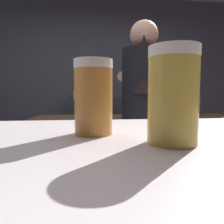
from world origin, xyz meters
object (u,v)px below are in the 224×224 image
(knife_block, at_px, (194,106))
(chefs_knife, at_px, (160,117))
(bottle_soy, at_px, (101,94))
(bottle_vinegar, at_px, (79,95))
(bottle_hot_sauce, at_px, (91,95))
(bottle_olive_oil, at_px, (75,94))
(bartender, at_px, (143,113))
(mixing_bowl, at_px, (89,116))
(pint_glass_far, at_px, (93,97))
(pint_glass_near, at_px, (173,96))

(knife_block, xyz_separation_m, chefs_knife, (-0.42, -0.13, -0.10))
(bottle_soy, bearing_deg, bottle_vinegar, -171.56)
(bottle_hot_sauce, distance_m, bottle_olive_oil, 0.25)
(bartender, bearing_deg, knife_block, -38.10)
(mixing_bowl, bearing_deg, pint_glass_far, -89.09)
(bottle_soy, bearing_deg, pint_glass_far, -93.04)
(knife_block, xyz_separation_m, mixing_bowl, (-1.14, -0.18, -0.08))
(chefs_knife, bearing_deg, bottle_hot_sauce, 122.85)
(pint_glass_far, bearing_deg, bottle_olive_oil, 94.70)
(chefs_knife, xyz_separation_m, pint_glass_near, (-0.57, -1.76, 0.23))
(mixing_bowl, distance_m, bottle_olive_oil, 1.36)
(mixing_bowl, xyz_separation_m, pint_glass_near, (0.15, -1.71, 0.21))
(bartender, bearing_deg, pint_glass_far, 176.40)
(bottle_hot_sauce, bearing_deg, bottle_olive_oil, -179.75)
(pint_glass_far, distance_m, bottle_hot_sauce, 2.94)
(pint_glass_far, height_order, bottle_hot_sauce, bottle_hot_sauce)
(mixing_bowl, distance_m, pint_glass_near, 1.73)
(mixing_bowl, distance_m, bottle_hot_sauce, 1.34)
(pint_glass_near, bearing_deg, bottle_vinegar, 95.77)
(bartender, height_order, bottle_soy, bartender)
(pint_glass_far, bearing_deg, mixing_bowl, 90.91)
(bottle_soy, bearing_deg, chefs_knife, -66.04)
(mixing_bowl, distance_m, pint_glass_far, 1.63)
(bartender, distance_m, mixing_bowl, 0.57)
(pint_glass_near, distance_m, bottle_soy, 2.98)
(bartender, distance_m, bottle_soy, 1.65)
(bottle_vinegar, xyz_separation_m, bottle_hot_sauce, (0.18, 0.11, -0.00))
(chefs_knife, relative_size, pint_glass_far, 1.71)
(bottle_vinegar, distance_m, bottle_hot_sauce, 0.21)
(bartender, distance_m, bottle_olive_oil, 1.81)
(bottle_vinegar, bearing_deg, pint_glass_near, -84.23)
(mixing_bowl, height_order, chefs_knife, mixing_bowl)
(bottle_soy, bearing_deg, bartender, -80.91)
(bottle_vinegar, bearing_deg, pint_glass_far, -86.47)
(bottle_soy, bearing_deg, pint_glass_near, -90.62)
(pint_glass_near, bearing_deg, bottle_soy, 89.38)
(knife_block, relative_size, pint_glass_far, 1.96)
(bottle_olive_oil, bearing_deg, pint_glass_near, -83.18)
(bottle_soy, distance_m, bottle_hot_sauce, 0.16)
(pint_glass_near, height_order, bottle_hot_sauce, bottle_hot_sauce)
(bartender, distance_m, bottle_vinegar, 1.69)
(bartender, bearing_deg, bottle_soy, 23.58)
(pint_glass_near, height_order, bottle_vinegar, bottle_vinegar)
(bartender, relative_size, bottle_vinegar, 9.42)
(pint_glass_near, height_order, bottle_soy, bottle_soy)
(bottle_vinegar, relative_size, bottle_hot_sauce, 1.07)
(bottle_soy, bearing_deg, knife_block, -48.71)
(bottle_hot_sauce, bearing_deg, bottle_vinegar, -149.67)
(pint_glass_far, bearing_deg, knife_block, 58.28)
(pint_glass_near, xyz_separation_m, bottle_soy, (0.03, 2.98, -0.01))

